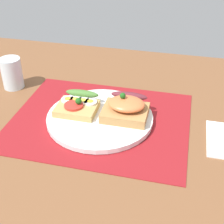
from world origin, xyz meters
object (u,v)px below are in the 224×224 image
at_px(sandwich_egg_tomato, 78,105).
at_px(sandwich_salmon, 126,108).
at_px(plate, 100,118).
at_px(drinking_glass, 12,73).

height_order(sandwich_egg_tomato, sandwich_salmon, sandwich_salmon).
relative_size(plate, sandwich_egg_tomato, 2.62).
distance_m(plate, drinking_glass, 0.30).
relative_size(sandwich_egg_tomato, drinking_glass, 1.12).
xyz_separation_m(sandwich_egg_tomato, sandwich_salmon, (0.12, 0.00, 0.01)).
bearing_deg(drinking_glass, plate, -20.46).
distance_m(plate, sandwich_salmon, 0.07).
height_order(plate, sandwich_egg_tomato, sandwich_egg_tomato).
bearing_deg(drinking_glass, sandwich_egg_tomato, -22.14).
distance_m(sandwich_egg_tomato, sandwich_salmon, 0.12).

